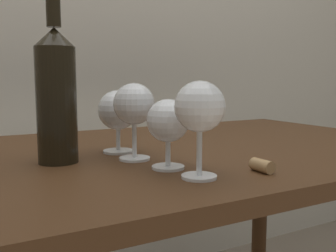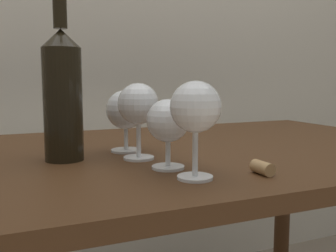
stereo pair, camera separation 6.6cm
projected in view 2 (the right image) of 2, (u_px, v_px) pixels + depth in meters
dining_table at (172, 189)px, 0.88m from camera, size 1.32×0.76×0.72m
wine_glass_cabernet at (196, 109)px, 0.59m from camera, size 0.08×0.08×0.15m
wine_glass_amber at (168, 123)px, 0.66m from camera, size 0.08×0.08×0.12m
wine_glass_pinot at (138, 106)px, 0.74m from camera, size 0.08×0.08×0.15m
wine_glass_port at (126, 112)px, 0.82m from camera, size 0.08×0.08×0.13m
wine_bottle at (63, 92)px, 0.72m from camera, size 0.07×0.07×0.33m
cork at (262, 168)px, 0.63m from camera, size 0.02×0.04×0.02m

